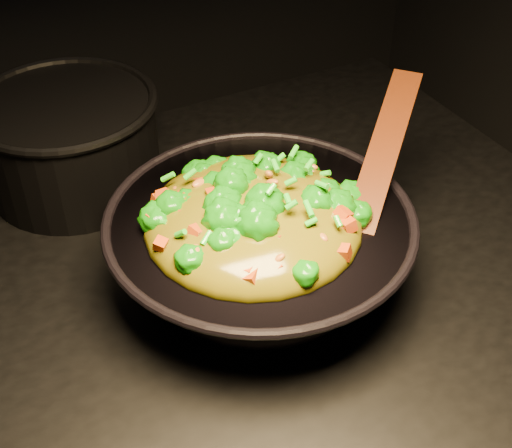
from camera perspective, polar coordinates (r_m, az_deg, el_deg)
wok at (r=0.86m, az=0.31°, el=-2.17°), size 0.36×0.36×0.10m
stir_fry at (r=0.79m, az=-0.24°, el=2.30°), size 0.30×0.30×0.09m
spatula at (r=0.88m, az=10.22°, el=5.85°), size 0.20×0.18×0.10m
back_pot at (r=1.05m, az=-14.63°, el=6.35°), size 0.28×0.28×0.14m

